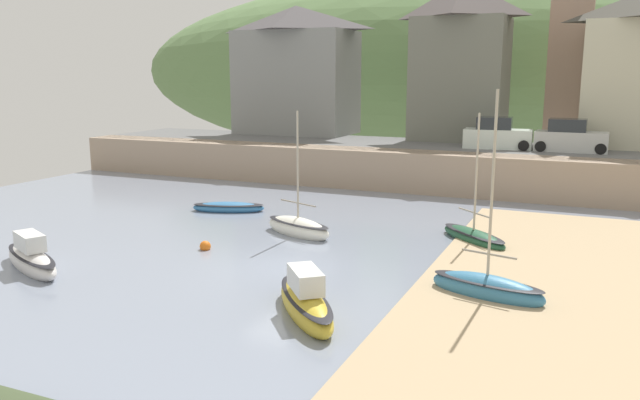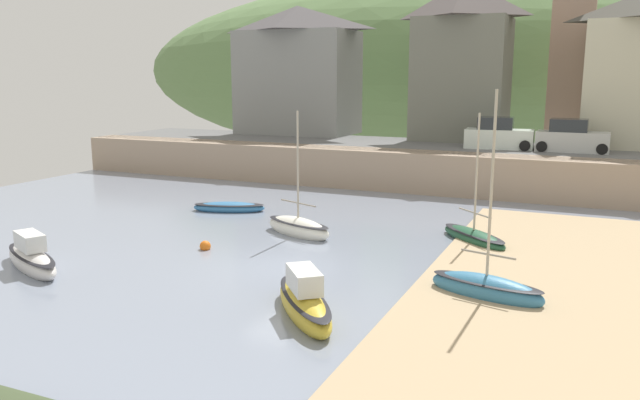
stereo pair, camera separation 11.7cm
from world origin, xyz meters
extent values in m
cube|color=gray|center=(0.00, 0.00, -0.03)|extent=(48.00, 40.00, 0.06)
cube|color=tan|center=(0.00, 17.00, 1.20)|extent=(48.00, 2.40, 2.40)
cube|color=#606060|center=(0.00, 20.70, 2.35)|extent=(48.00, 9.00, 0.10)
ellipsoid|color=#5F804C|center=(-5.68, 55.20, 7.46)|extent=(80.00, 44.00, 21.32)
cube|color=gray|center=(-11.57, 25.20, 6.32)|extent=(8.76, 5.35, 7.83)
pyramid|color=#514C4F|center=(-11.57, 25.20, 11.17)|extent=(9.06, 5.65, 1.89)
cube|color=slate|center=(1.13, 25.20, 6.59)|extent=(6.21, 5.00, 8.38)
cube|color=tan|center=(8.00, 29.20, 8.02)|extent=(2.80, 2.80, 11.25)
ellipsoid|color=teal|center=(7.37, -0.40, 0.27)|extent=(3.86, 1.96, 0.97)
ellipsoid|color=black|center=(7.37, -0.40, 0.54)|extent=(3.78, 1.92, 0.12)
cylinder|color=#B2A893|center=(7.37, -0.40, 3.62)|extent=(0.09, 0.09, 5.74)
cylinder|color=gray|center=(7.37, -0.40, 1.43)|extent=(1.75, 0.50, 0.07)
ellipsoid|color=#205034|center=(5.74, 6.36, 0.18)|extent=(3.61, 3.49, 0.67)
ellipsoid|color=black|center=(5.74, 6.36, 0.37)|extent=(3.53, 3.42, 0.12)
cylinder|color=#B2A893|center=(5.74, 6.36, 2.96)|extent=(0.09, 0.09, 4.88)
cylinder|color=gray|center=(5.74, 6.36, 1.25)|extent=(1.62, 1.54, 0.07)
ellipsoid|color=silver|center=(-8.18, -3.96, 0.26)|extent=(4.39, 2.79, 0.96)
ellipsoid|color=black|center=(-8.18, -3.96, 0.53)|extent=(4.30, 2.73, 0.12)
cube|color=silver|center=(-8.18, -3.96, 1.04)|extent=(1.69, 1.29, 0.60)
ellipsoid|color=gold|center=(2.77, -4.02, 0.27)|extent=(3.61, 4.04, 0.99)
ellipsoid|color=black|center=(2.77, -4.02, 0.55)|extent=(3.54, 3.96, 0.12)
cube|color=silver|center=(2.77, -4.02, 1.09)|extent=(1.56, 1.66, 0.64)
ellipsoid|color=teal|center=(-6.98, 7.48, 0.17)|extent=(3.90, 2.36, 0.61)
ellipsoid|color=black|center=(-6.98, 7.48, 0.34)|extent=(3.82, 2.31, 0.12)
ellipsoid|color=white|center=(-1.55, 4.48, 0.27)|extent=(3.85, 2.43, 1.00)
ellipsoid|color=black|center=(-1.55, 4.48, 0.55)|extent=(3.77, 2.38, 0.12)
cylinder|color=#B2A893|center=(-1.55, 4.48, 3.09)|extent=(0.09, 0.09, 4.64)
cylinder|color=gray|center=(-1.55, 4.48, 1.42)|extent=(2.07, 0.89, 0.07)
cube|color=silver|center=(4.54, 20.70, 3.00)|extent=(4.20, 1.95, 1.20)
cube|color=#282D33|center=(4.29, 20.70, 3.95)|extent=(2.19, 1.62, 0.80)
cylinder|color=black|center=(6.19, 21.50, 2.72)|extent=(0.64, 0.22, 0.64)
cylinder|color=black|center=(6.19, 19.90, 2.72)|extent=(0.64, 0.22, 0.64)
cylinder|color=black|center=(2.89, 21.50, 2.72)|extent=(0.64, 0.22, 0.64)
cylinder|color=black|center=(2.89, 19.90, 2.72)|extent=(0.64, 0.22, 0.64)
cube|color=#BABEBA|center=(8.81, 20.70, 3.00)|extent=(4.13, 1.78, 1.20)
cube|color=#282D33|center=(8.56, 20.70, 3.95)|extent=(2.13, 1.54, 0.80)
cylinder|color=black|center=(10.46, 21.50, 2.72)|extent=(0.64, 0.22, 0.64)
cylinder|color=black|center=(10.46, 19.90, 2.72)|extent=(0.64, 0.22, 0.64)
cylinder|color=black|center=(7.16, 21.50, 2.72)|extent=(0.64, 0.22, 0.64)
cylinder|color=black|center=(7.16, 19.90, 2.72)|extent=(0.64, 0.22, 0.64)
sphere|color=orange|center=(-3.93, 0.79, 0.13)|extent=(0.45, 0.45, 0.45)
camera|label=1|loc=(10.13, -19.81, 6.88)|focal=35.39mm
camera|label=2|loc=(10.24, -19.76, 6.88)|focal=35.39mm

